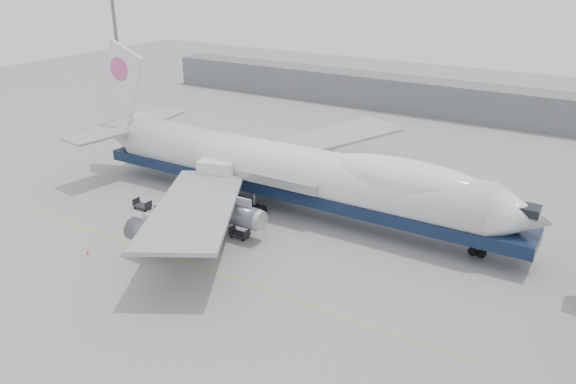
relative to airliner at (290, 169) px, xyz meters
The scene contains 12 objects.
ground 13.27m from the airliner, 93.08° to the right, with size 260.00×260.00×0.00m, color gray.
apron_line 18.87m from the airliner, 92.05° to the right, with size 60.00×0.15×0.01m, color gold.
hangar 59.01m from the airliner, 100.40° to the left, with size 110.00×8.00×7.00m, color slate.
floodlight_mast 45.14m from the airliner, 164.28° to the left, with size 2.40×2.40×25.43m.
airliner is the anchor object (origin of this frame).
catering_truck 9.96m from the airliner, 158.99° to the right, with size 5.71×4.58×6.15m.
traffic_cone 26.40m from the airliner, 120.39° to the right, with size 0.34×0.34×0.50m.
dolly_0 20.18m from the airliner, 148.84° to the right, with size 2.30×1.35×1.30m.
dolly_1 17.04m from the airliner, 141.59° to the right, with size 2.30×1.35×1.30m.
dolly_2 14.32m from the airliner, 130.98° to the right, with size 2.30×1.35×1.30m.
dolly_3 12.29m from the airliner, 115.46° to the right, with size 2.30×1.35×1.30m.
dolly_4 11.35m from the airliner, 94.76° to the right, with size 2.30×1.35×1.30m.
Camera 1 is at (35.70, -45.84, 30.66)m, focal length 35.00 mm.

